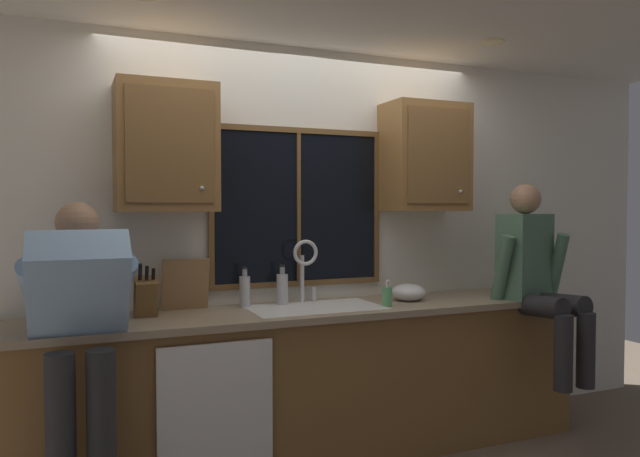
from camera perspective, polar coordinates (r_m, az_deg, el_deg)
back_wall at (r=3.94m, az=-2.16°, el=-1.60°), size 5.87×0.12×2.55m
ceiling_downlight_right at (r=4.01m, az=16.15°, el=16.70°), size 0.14×0.14×0.01m
window_glass at (r=3.86m, az=-2.11°, el=2.04°), size 1.10×0.02×0.95m
window_frame_top at (r=3.88m, az=-2.07°, el=9.33°), size 1.17×0.02×0.04m
window_frame_bottom at (r=3.88m, az=-2.05°, el=-5.25°), size 1.17×0.02×0.04m
window_frame_left at (r=3.69m, az=-10.34°, el=2.01°), size 0.03×0.02×0.95m
window_frame_right at (r=4.09m, az=5.40°, el=2.03°), size 0.03×0.02×0.95m
window_mullion_center at (r=3.85m, az=-2.05°, el=2.04°), size 0.02×0.02×0.95m
lower_cabinet_run at (r=3.76m, az=-0.19°, el=-14.71°), size 3.47×0.58×0.88m
countertop at (r=3.64m, az=-0.06°, el=-7.84°), size 3.53×0.62×0.04m
dishwasher_front at (r=3.26m, az=-9.85°, el=-17.07°), size 0.60×0.02×0.74m
upper_cabinet_left at (r=3.50m, az=-14.47°, el=7.47°), size 0.55×0.36×0.72m
upper_cabinet_right at (r=4.12m, az=9.98°, el=6.68°), size 0.55×0.36×0.72m
sink at (r=3.65m, az=-0.45°, el=-9.05°), size 0.80×0.46×0.21m
faucet at (r=3.77m, az=-1.40°, el=-3.31°), size 0.18×0.09×0.40m
person_standing at (r=3.06m, az=-21.96°, el=-8.78°), size 0.53×0.69×1.55m
person_sitting_on_counter at (r=4.17m, az=19.85°, el=-3.88°), size 0.54×0.65×1.26m
knife_block at (r=3.45m, az=-16.27°, el=-6.31°), size 0.12×0.18×0.32m
cutting_board at (r=3.62m, az=-12.70°, el=-5.23°), size 0.27×0.08×0.31m
mixing_bowl at (r=3.95m, az=8.44°, el=-6.05°), size 0.23×0.23×0.11m
soap_dispenser at (r=3.69m, az=6.42°, el=-6.42°), size 0.06×0.07×0.16m
bottle_green_glass at (r=3.74m, az=-3.61°, el=-5.71°), size 0.07×0.07×0.25m
bottle_tall_clear at (r=3.67m, az=-7.19°, el=-5.87°), size 0.07×0.07×0.24m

